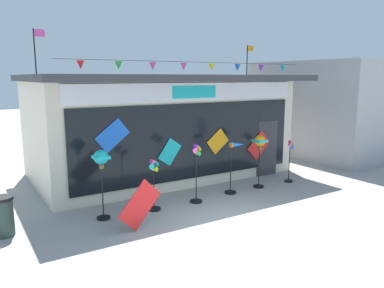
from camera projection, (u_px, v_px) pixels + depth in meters
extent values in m
plane|color=#9E9B99|center=(241.00, 228.00, 9.02)|extent=(80.00, 80.00, 0.00)
cube|color=beige|center=(159.00, 127.00, 13.98)|extent=(8.84, 4.78, 3.45)
cube|color=#333338|center=(165.00, 78.00, 13.26)|extent=(9.24, 5.75, 0.20)
cube|color=silver|center=(194.00, 92.00, 11.71)|extent=(8.13, 0.08, 0.56)
cube|color=#19B7BC|center=(194.00, 92.00, 11.68)|extent=(1.59, 0.04, 0.39)
cube|color=black|center=(194.00, 141.00, 11.99)|extent=(7.96, 0.06, 2.41)
cube|color=#333338|center=(267.00, 148.00, 13.75)|extent=(0.90, 0.07, 2.00)
cube|color=blue|center=(112.00, 136.00, 10.45)|extent=(1.03, 0.03, 0.98)
cube|color=#19B7BC|center=(170.00, 152.00, 11.51)|extent=(0.82, 0.03, 0.88)
cube|color=orange|center=(218.00, 141.00, 12.43)|extent=(0.89, 0.03, 0.87)
cube|color=red|center=(259.00, 145.00, 13.43)|extent=(1.05, 0.03, 1.05)
cylinder|color=black|center=(198.00, 62.00, 11.36)|extent=(8.49, 0.01, 0.01)
cone|color=red|center=(81.00, 65.00, 9.53)|extent=(0.20, 0.20, 0.22)
cone|color=green|center=(119.00, 65.00, 10.06)|extent=(0.20, 0.20, 0.22)
cone|color=#EA4CA3|center=(153.00, 66.00, 10.59)|extent=(0.20, 0.20, 0.22)
cone|color=#EA4CA3|center=(184.00, 67.00, 11.12)|extent=(0.20, 0.20, 0.22)
cone|color=yellow|center=(212.00, 67.00, 11.65)|extent=(0.20, 0.20, 0.22)
cone|color=blue|center=(237.00, 68.00, 12.18)|extent=(0.20, 0.20, 0.22)
cone|color=purple|center=(261.00, 68.00, 12.71)|extent=(0.20, 0.20, 0.22)
cone|color=#19B7BC|center=(283.00, 68.00, 13.24)|extent=(0.20, 0.20, 0.22)
cylinder|color=black|center=(35.00, 52.00, 11.35)|extent=(0.04, 0.04, 1.36)
cube|color=#EA4CA3|center=(39.00, 33.00, 11.33)|extent=(0.32, 0.02, 0.22)
cylinder|color=black|center=(247.00, 60.00, 15.71)|extent=(0.04, 0.04, 1.23)
cube|color=orange|center=(250.00, 48.00, 15.71)|extent=(0.32, 0.02, 0.22)
cylinder|color=black|center=(104.00, 218.00, 9.58)|extent=(0.34, 0.34, 0.06)
cylinder|color=black|center=(103.00, 192.00, 9.46)|extent=(0.03, 0.03, 1.43)
sphere|color=#19B7BC|center=(101.00, 157.00, 9.30)|extent=(0.37, 0.37, 0.37)
cube|color=#19B7BC|center=(101.00, 157.00, 9.30)|extent=(0.38, 0.38, 0.08)
cube|color=brown|center=(101.00, 167.00, 9.35)|extent=(0.10, 0.10, 0.10)
cylinder|color=black|center=(154.00, 209.00, 10.22)|extent=(0.35, 0.35, 0.06)
cylinder|color=black|center=(154.00, 188.00, 10.12)|extent=(0.03, 0.03, 1.25)
cylinder|color=black|center=(154.00, 166.00, 9.97)|extent=(0.06, 0.04, 0.06)
cone|color=#19B7BC|center=(158.00, 165.00, 10.03)|extent=(0.16, 0.17, 0.16)
cone|color=#EA4CA3|center=(154.00, 162.00, 9.95)|extent=(0.17, 0.16, 0.16)
cone|color=#19B7BC|center=(150.00, 166.00, 9.92)|extent=(0.16, 0.17, 0.16)
cone|color=yellow|center=(154.00, 170.00, 9.99)|extent=(0.17, 0.16, 0.16)
cylinder|color=black|center=(196.00, 201.00, 10.86)|extent=(0.35, 0.35, 0.06)
cylinder|color=black|center=(196.00, 176.00, 10.73)|extent=(0.03, 0.03, 1.55)
cylinder|color=black|center=(197.00, 150.00, 10.56)|extent=(0.06, 0.04, 0.06)
cone|color=yellow|center=(200.00, 149.00, 10.62)|extent=(0.16, 0.17, 0.16)
cone|color=purple|center=(197.00, 146.00, 10.54)|extent=(0.17, 0.16, 0.16)
cone|color=#EA4CA3|center=(194.00, 150.00, 10.50)|extent=(0.16, 0.17, 0.16)
cone|color=green|center=(197.00, 154.00, 10.58)|extent=(0.17, 0.16, 0.16)
cylinder|color=black|center=(230.00, 192.00, 11.70)|extent=(0.36, 0.36, 0.06)
cylinder|color=black|center=(231.00, 170.00, 11.57)|extent=(0.03, 0.03, 1.52)
cone|color=blue|center=(237.00, 145.00, 11.56)|extent=(0.51, 0.31, 0.19)
cylinder|color=orange|center=(231.00, 145.00, 11.44)|extent=(0.03, 0.16, 0.16)
cylinder|color=black|center=(258.00, 186.00, 12.33)|extent=(0.34, 0.34, 0.06)
cylinder|color=black|center=(259.00, 167.00, 12.22)|extent=(0.03, 0.03, 1.37)
sphere|color=orange|center=(260.00, 141.00, 12.07)|extent=(0.37, 0.37, 0.37)
cube|color=#19B7BC|center=(260.00, 141.00, 12.07)|extent=(0.37, 0.37, 0.08)
cube|color=brown|center=(260.00, 148.00, 12.11)|extent=(0.10, 0.10, 0.10)
cylinder|color=black|center=(288.00, 181.00, 12.99)|extent=(0.29, 0.29, 0.06)
cylinder|color=black|center=(289.00, 163.00, 12.88)|extent=(0.03, 0.03, 1.32)
cylinder|color=black|center=(291.00, 144.00, 12.73)|extent=(0.06, 0.04, 0.06)
cone|color=yellow|center=(293.00, 144.00, 12.78)|extent=(0.14, 0.15, 0.14)
cone|color=#EA4CA3|center=(291.00, 142.00, 12.71)|extent=(0.15, 0.14, 0.14)
cone|color=#EA4CA3|center=(289.00, 145.00, 12.68)|extent=(0.14, 0.15, 0.14)
cone|color=blue|center=(291.00, 147.00, 12.74)|extent=(0.15, 0.14, 0.14)
cylinder|color=#2D4238|center=(3.00, 218.00, 8.51)|extent=(0.48, 0.48, 0.84)
cylinder|color=black|center=(1.00, 199.00, 8.43)|extent=(0.52, 0.52, 0.08)
cube|color=red|center=(140.00, 205.00, 8.86)|extent=(1.19, 0.21, 1.19)
cube|color=#99999E|center=(345.00, 107.00, 18.26)|extent=(7.10, 6.22, 4.27)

